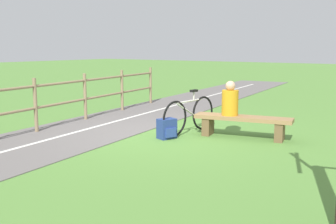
{
  "coord_description": "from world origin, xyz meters",
  "views": [
    {
      "loc": [
        -5.02,
        6.76,
        1.85
      ],
      "look_at": [
        -1.06,
        1.16,
        0.73
      ],
      "focal_mm": 42.64,
      "sensor_mm": 36.0,
      "label": 1
    }
  ],
  "objects_px": {
    "backpack": "(167,129)",
    "bicycle": "(190,115)",
    "person_seated": "(230,101)",
    "bench": "(243,122)"
  },
  "relations": [
    {
      "from": "bicycle",
      "to": "backpack",
      "type": "height_order",
      "value": "bicycle"
    },
    {
      "from": "backpack",
      "to": "bicycle",
      "type": "bearing_deg",
      "value": -96.36
    },
    {
      "from": "bench",
      "to": "bicycle",
      "type": "relative_size",
      "value": 1.16
    },
    {
      "from": "bench",
      "to": "backpack",
      "type": "height_order",
      "value": "bench"
    },
    {
      "from": "person_seated",
      "to": "backpack",
      "type": "distance_m",
      "value": 1.43
    },
    {
      "from": "person_seated",
      "to": "bicycle",
      "type": "relative_size",
      "value": 0.41
    },
    {
      "from": "bench",
      "to": "person_seated",
      "type": "relative_size",
      "value": 2.85
    },
    {
      "from": "bicycle",
      "to": "person_seated",
      "type": "bearing_deg",
      "value": 105.92
    },
    {
      "from": "bench",
      "to": "person_seated",
      "type": "bearing_deg",
      "value": -0.0
    },
    {
      "from": "bench",
      "to": "person_seated",
      "type": "xyz_separation_m",
      "value": [
        0.27,
        0.06,
        0.43
      ]
    }
  ]
}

